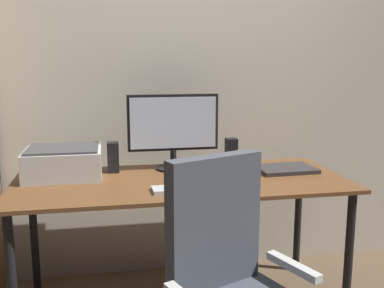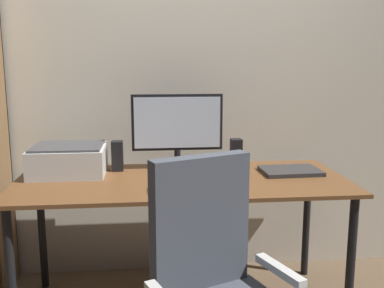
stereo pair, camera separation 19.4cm
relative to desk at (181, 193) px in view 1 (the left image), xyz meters
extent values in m
cube|color=beige|center=(0.00, 0.54, 0.64)|extent=(6.40, 0.10, 2.60)
cube|color=brown|center=(0.00, 0.00, 0.07)|extent=(1.75, 0.75, 0.02)
cylinder|color=black|center=(0.81, -0.31, -0.30)|extent=(0.04, 0.04, 0.72)
cylinder|color=black|center=(-0.81, 0.31, -0.30)|extent=(0.04, 0.04, 0.72)
cylinder|color=black|center=(0.81, 0.31, -0.30)|extent=(0.04, 0.04, 0.72)
cylinder|color=black|center=(-0.01, 0.23, 0.08)|extent=(0.20, 0.20, 0.01)
cylinder|color=black|center=(-0.01, 0.23, 0.14)|extent=(0.04, 0.04, 0.10)
cube|color=black|center=(-0.01, 0.23, 0.35)|extent=(0.52, 0.03, 0.32)
cube|color=silver|center=(-0.01, 0.22, 0.35)|extent=(0.49, 0.01, 0.29)
cube|color=#B7BABC|center=(-0.03, -0.20, 0.08)|extent=(0.29, 0.12, 0.02)
cube|color=black|center=(0.22, -0.19, 0.09)|extent=(0.07, 0.10, 0.03)
cylinder|color=#285193|center=(0.11, -0.03, 0.12)|extent=(0.08, 0.08, 0.09)
cube|color=#285193|center=(0.16, -0.03, 0.13)|extent=(0.02, 0.01, 0.05)
cube|color=#2D2D30|center=(0.62, 0.07, 0.09)|extent=(0.33, 0.24, 0.02)
cube|color=black|center=(-0.35, 0.22, 0.16)|extent=(0.06, 0.07, 0.17)
cube|color=black|center=(0.34, 0.22, 0.16)|extent=(0.06, 0.07, 0.17)
cube|color=silver|center=(-0.61, 0.17, 0.15)|extent=(0.40, 0.34, 0.15)
cube|color=#424244|center=(-0.61, 0.17, 0.23)|extent=(0.37, 0.31, 0.01)
cube|color=#474C56|center=(0.02, -0.67, 0.09)|extent=(0.40, 0.22, 0.52)
cube|color=silver|center=(0.31, -0.76, -0.08)|extent=(0.13, 0.26, 0.03)
camera|label=1|loc=(-0.37, -2.28, 0.70)|focal=42.08mm
camera|label=2|loc=(-0.18, -2.30, 0.70)|focal=42.08mm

